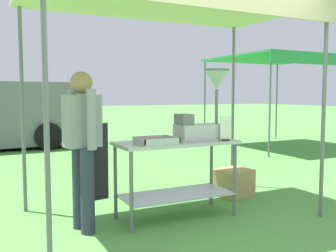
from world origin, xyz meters
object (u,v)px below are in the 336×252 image
(vendor, at_px, (83,142))
(neighbour_tent, at_px, (276,60))
(stall_canopy, at_px, (172,8))
(menu_sign, at_px, (225,130))
(supply_crate, at_px, (233,182))
(donut_tray, at_px, (156,142))
(donut_cart, at_px, (176,162))
(donut_fryer, at_px, (205,112))

(vendor, bearing_deg, neighbour_tent, 33.17)
(stall_canopy, xyz_separation_m, menu_sign, (0.52, -0.30, -1.35))
(vendor, relative_size, supply_crate, 3.02)
(menu_sign, height_order, neighbour_tent, neighbour_tent)
(donut_tray, relative_size, neighbour_tent, 0.14)
(donut_cart, distance_m, donut_fryer, 0.66)
(donut_tray, xyz_separation_m, donut_fryer, (0.66, 0.10, 0.30))
(donut_fryer, height_order, supply_crate, donut_fryer)
(menu_sign, distance_m, neighbour_tent, 6.37)
(stall_canopy, distance_m, donut_fryer, 1.21)
(donut_fryer, xyz_separation_m, menu_sign, (0.15, -0.19, -0.20))
(vendor, height_order, neighbour_tent, neighbour_tent)
(menu_sign, distance_m, vendor, 1.57)
(stall_canopy, xyz_separation_m, supply_crate, (1.14, 0.38, -2.15))
(stall_canopy, bearing_deg, neighbour_tent, 37.83)
(vendor, height_order, supply_crate, vendor)
(donut_tray, relative_size, vendor, 0.25)
(vendor, distance_m, neighbour_tent, 7.43)
(donut_cart, height_order, menu_sign, menu_sign)
(stall_canopy, height_order, menu_sign, stall_canopy)
(menu_sign, bearing_deg, donut_tray, 173.95)
(donut_cart, bearing_deg, donut_fryer, -1.96)
(menu_sign, bearing_deg, neighbour_tent, 42.94)
(donut_cart, relative_size, donut_fryer, 1.67)
(donut_fryer, relative_size, supply_crate, 1.52)
(stall_canopy, xyz_separation_m, vendor, (-1.03, -0.05, -1.43))
(neighbour_tent, bearing_deg, donut_cart, -141.48)
(neighbour_tent, bearing_deg, donut_fryer, -139.29)
(donut_fryer, distance_m, supply_crate, 1.36)
(vendor, bearing_deg, donut_tray, -12.88)
(supply_crate, bearing_deg, vendor, -168.97)
(donut_cart, xyz_separation_m, donut_tray, (-0.29, -0.11, 0.25))
(menu_sign, bearing_deg, stall_canopy, 150.05)
(neighbour_tent, bearing_deg, vendor, -146.83)
(donut_cart, bearing_deg, vendor, 177.04)
(stall_canopy, xyz_separation_m, donut_fryer, (0.37, -0.11, -1.15))
(donut_cart, bearing_deg, neighbour_tent, 38.52)
(donut_cart, xyz_separation_m, menu_sign, (0.52, -0.20, 0.35))
(donut_fryer, bearing_deg, supply_crate, 32.30)
(menu_sign, xyz_separation_m, supply_crate, (0.62, 0.68, -0.80))
(menu_sign, height_order, supply_crate, menu_sign)
(menu_sign, xyz_separation_m, vendor, (-1.55, 0.25, -0.08))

